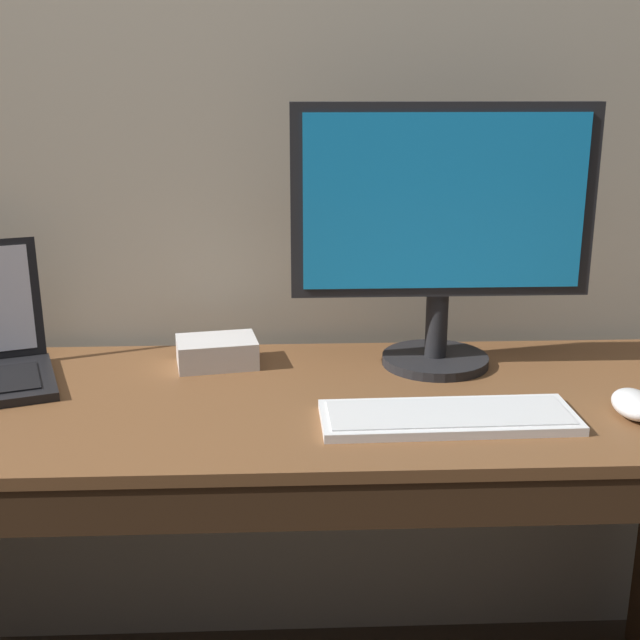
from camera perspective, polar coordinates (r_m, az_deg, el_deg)
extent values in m
cube|color=brown|center=(1.47, -6.07, -5.68)|extent=(1.87, 0.59, 0.02)
cube|color=#3D2716|center=(1.24, -6.77, -12.62)|extent=(1.80, 0.02, 0.08)
cylinder|color=black|center=(1.64, 7.95, -2.74)|extent=(0.21, 0.21, 0.02)
cylinder|color=black|center=(1.61, 8.05, -0.30)|extent=(0.04, 0.04, 0.13)
cube|color=black|center=(1.55, 8.51, 8.11)|extent=(0.56, 0.03, 0.35)
cube|color=#198CD8|center=(1.53, 8.63, 8.02)|extent=(0.52, 0.00, 0.32)
cube|color=white|center=(1.38, 8.84, -6.66)|extent=(0.42, 0.16, 0.01)
cube|color=silver|center=(1.37, 8.86, -6.33)|extent=(0.39, 0.13, 0.00)
ellipsoid|color=white|center=(1.47, 20.88, -5.47)|extent=(0.08, 0.12, 0.04)
cube|color=silver|center=(1.62, -7.14, -2.20)|extent=(0.17, 0.13, 0.05)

